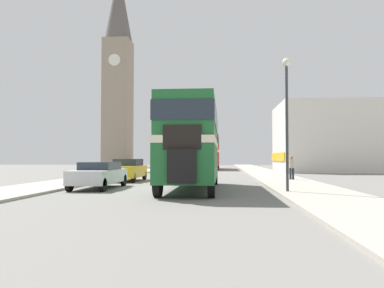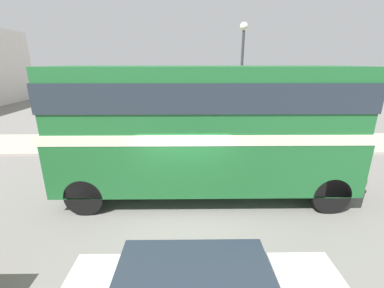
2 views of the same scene
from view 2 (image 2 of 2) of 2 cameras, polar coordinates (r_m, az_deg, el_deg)
ground_plane at (r=7.95m, az=-1.69°, el=-15.22°), size 120.00×120.00×0.00m
sidewalk_right at (r=14.08m, az=-1.26°, el=0.14°), size 3.50×120.00×0.12m
double_decker_bus at (r=8.03m, az=3.06°, el=4.71°), size 2.45×9.41×4.22m
pedestrian_walking at (r=15.76m, az=-25.20°, el=3.96°), size 0.32×0.32×1.59m
street_lamp at (r=12.40m, az=10.94°, el=15.76°), size 0.36×0.36×5.86m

